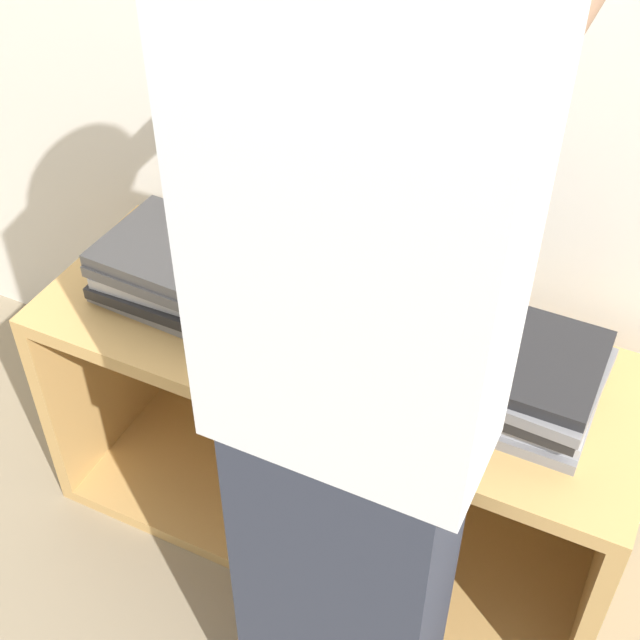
{
  "coord_description": "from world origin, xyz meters",
  "views": [
    {
      "loc": [
        0.55,
        -0.98,
        1.87
      ],
      "look_at": [
        0.0,
        0.17,
        0.73
      ],
      "focal_mm": 50.0,
      "sensor_mm": 36.0,
      "label": 1
    }
  ],
  "objects_px": {
    "laptop_open": "(346,308)",
    "person": "(352,408)",
    "laptop_stack_right": "(508,374)",
    "laptop_stack_left": "(183,270)"
  },
  "relations": [
    {
      "from": "person",
      "to": "laptop_stack_left",
      "type": "bearing_deg",
      "value": 144.05
    },
    {
      "from": "laptop_stack_right",
      "to": "person",
      "type": "xyz_separation_m",
      "value": [
        -0.14,
        -0.42,
        0.25
      ]
    },
    {
      "from": "laptop_open",
      "to": "laptop_stack_left",
      "type": "height_order",
      "value": "laptop_open"
    },
    {
      "from": "laptop_open",
      "to": "person",
      "type": "height_order",
      "value": "person"
    },
    {
      "from": "laptop_open",
      "to": "person",
      "type": "distance_m",
      "value": 0.58
    },
    {
      "from": "laptop_stack_left",
      "to": "person",
      "type": "height_order",
      "value": "person"
    },
    {
      "from": "person",
      "to": "laptop_stack_right",
      "type": "bearing_deg",
      "value": 71.54
    },
    {
      "from": "laptop_open",
      "to": "person",
      "type": "bearing_deg",
      "value": -65.07
    },
    {
      "from": "laptop_stack_right",
      "to": "person",
      "type": "relative_size",
      "value": 0.19
    },
    {
      "from": "laptop_stack_left",
      "to": "laptop_stack_right",
      "type": "xyz_separation_m",
      "value": [
        0.72,
        -0.0,
        0.0
      ]
    }
  ]
}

